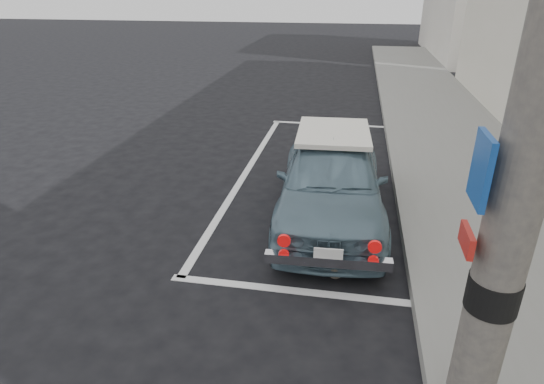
{
  "coord_description": "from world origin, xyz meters",
  "views": [
    {
      "loc": [
        1.0,
        -4.79,
        3.24
      ],
      "look_at": [
        0.03,
        0.56,
        0.75
      ],
      "focal_mm": 30.0,
      "sensor_mm": 36.0,
      "label": 1
    }
  ],
  "objects": [
    {
      "name": "pline_front",
      "position": [
        0.5,
        6.5,
        0.0
      ],
      "size": [
        3.0,
        0.12,
        0.01
      ],
      "primitive_type": "cube",
      "color": "silver",
      "rests_on": "ground"
    },
    {
      "name": "ground",
      "position": [
        0.0,
        0.0,
        0.0
      ],
      "size": [
        80.0,
        80.0,
        0.0
      ],
      "primitive_type": "plane",
      "color": "black",
      "rests_on": "ground"
    },
    {
      "name": "cat",
      "position": [
        0.95,
        -0.13,
        0.11
      ],
      "size": [
        0.25,
        0.47,
        0.25
      ],
      "rotation": [
        0.0,
        0.0,
        -0.15
      ],
      "color": "#685B4F",
      "rests_on": "ground"
    },
    {
      "name": "pline_side",
      "position": [
        -0.9,
        3.0,
        0.0
      ],
      "size": [
        0.12,
        7.0,
        0.01
      ],
      "primitive_type": "cube",
      "color": "silver",
      "rests_on": "ground"
    },
    {
      "name": "pline_rear",
      "position": [
        0.5,
        -0.5,
        0.0
      ],
      "size": [
        3.0,
        0.12,
        0.01
      ],
      "primitive_type": "cube",
      "color": "silver",
      "rests_on": "ground"
    },
    {
      "name": "retro_coupe",
      "position": [
        0.76,
        1.46,
        0.65
      ],
      "size": [
        1.7,
        3.85,
        1.29
      ],
      "rotation": [
        0.0,
        0.0,
        0.05
      ],
      "color": "slate",
      "rests_on": "ground"
    },
    {
      "name": "sidewalk",
      "position": [
        3.2,
        2.0,
        0.07
      ],
      "size": [
        2.8,
        40.0,
        0.15
      ],
      "primitive_type": "cube",
      "color": "slate",
      "rests_on": "ground"
    }
  ]
}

